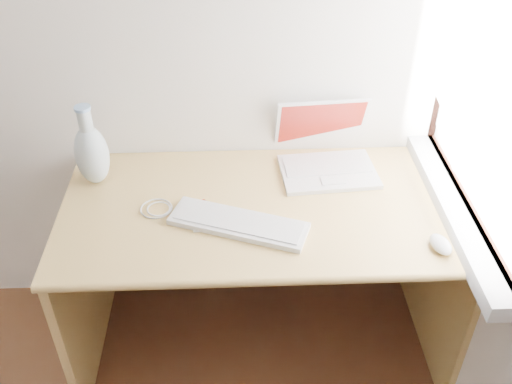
{
  "coord_description": "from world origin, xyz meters",
  "views": [
    {
      "loc": [
        0.93,
        -0.23,
        2.04
      ],
      "look_at": [
        1.0,
        1.35,
        0.85
      ],
      "focal_mm": 40.0,
      "sensor_mm": 36.0,
      "label": 1
    }
  ],
  "objects_px": {
    "desk": "(262,235)",
    "external_keyboard": "(239,223)",
    "laptop": "(327,155)",
    "vase": "(91,153)"
  },
  "relations": [
    {
      "from": "desk",
      "to": "external_keyboard",
      "type": "distance_m",
      "value": 0.32
    },
    {
      "from": "laptop",
      "to": "external_keyboard",
      "type": "distance_m",
      "value": 0.5
    },
    {
      "from": "external_keyboard",
      "to": "desk",
      "type": "bearing_deg",
      "value": 86.22
    },
    {
      "from": "external_keyboard",
      "to": "vase",
      "type": "height_order",
      "value": "vase"
    },
    {
      "from": "external_keyboard",
      "to": "laptop",
      "type": "bearing_deg",
      "value": 65.21
    },
    {
      "from": "desk",
      "to": "laptop",
      "type": "bearing_deg",
      "value": 29.25
    },
    {
      "from": "desk",
      "to": "vase",
      "type": "bearing_deg",
      "value": 172.38
    },
    {
      "from": "desk",
      "to": "external_keyboard",
      "type": "bearing_deg",
      "value": -114.43
    },
    {
      "from": "desk",
      "to": "vase",
      "type": "xyz_separation_m",
      "value": [
        -0.62,
        0.08,
        0.35
      ]
    },
    {
      "from": "laptop",
      "to": "external_keyboard",
      "type": "relative_size",
      "value": 0.77
    }
  ]
}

